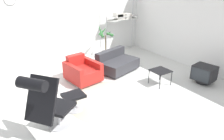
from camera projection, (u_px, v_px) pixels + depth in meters
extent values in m
plane|color=silver|center=(104.00, 93.00, 5.38)|extent=(12.00, 12.00, 0.00)
cube|color=white|center=(58.00, 19.00, 6.98)|extent=(12.00, 0.06, 2.80)
cylinder|color=black|center=(10.00, 0.00, 6.01)|extent=(0.31, 0.01, 0.31)
cylinder|color=white|center=(10.00, 0.00, 6.01)|extent=(0.29, 0.02, 0.29)
cube|color=white|center=(197.00, 23.00, 6.46)|extent=(0.06, 12.00, 2.80)
cylinder|color=#BCB29E|center=(111.00, 100.00, 5.09)|extent=(1.99, 1.99, 0.01)
cylinder|color=#BCBCC1|center=(60.00, 125.00, 4.22)|extent=(0.62, 0.62, 0.02)
cylinder|color=#BCBCC1|center=(59.00, 117.00, 4.15)|extent=(0.06, 0.06, 0.35)
cube|color=black|center=(58.00, 107.00, 4.07)|extent=(0.72, 0.72, 0.06)
cube|color=black|center=(42.00, 100.00, 3.56)|extent=(0.61, 0.64, 0.73)
cylinder|color=black|center=(32.00, 84.00, 3.29)|extent=(0.43, 0.49, 0.19)
cylinder|color=#BCBCC1|center=(74.00, 109.00, 4.72)|extent=(0.36, 0.36, 0.02)
cylinder|color=#BCBCC1|center=(74.00, 103.00, 4.65)|extent=(0.05, 0.05, 0.30)
cube|color=black|center=(73.00, 95.00, 4.58)|extent=(0.44, 0.38, 0.06)
cube|color=silver|center=(83.00, 80.00, 6.01)|extent=(0.71, 0.79, 0.06)
cube|color=red|center=(83.00, 74.00, 5.94)|extent=(0.63, 0.93, 0.32)
cube|color=red|center=(75.00, 60.00, 6.06)|extent=(0.53, 0.25, 0.30)
cube|color=red|center=(92.00, 68.00, 6.10)|extent=(0.24, 0.88, 0.48)
cube|color=red|center=(73.00, 74.00, 5.71)|extent=(0.24, 0.88, 0.48)
cube|color=black|center=(118.00, 70.00, 6.67)|extent=(1.19, 0.94, 0.05)
cube|color=#333338|center=(118.00, 65.00, 6.60)|extent=(1.33, 1.09, 0.31)
cube|color=#333338|center=(110.00, 54.00, 6.68)|extent=(1.17, 0.50, 0.25)
cube|color=black|center=(161.00, 71.00, 5.69)|extent=(0.45, 0.45, 0.02)
cylinder|color=black|center=(160.00, 82.00, 5.51)|extent=(0.02, 0.02, 0.39)
cylinder|color=black|center=(171.00, 79.00, 5.72)|extent=(0.02, 0.02, 0.39)
cylinder|color=black|center=(149.00, 77.00, 5.83)|extent=(0.02, 0.02, 0.39)
cylinder|color=black|center=(160.00, 73.00, 6.04)|extent=(0.02, 0.02, 0.39)
cylinder|color=black|center=(203.00, 81.00, 5.91)|extent=(0.34, 0.34, 0.10)
cube|color=black|center=(204.00, 73.00, 5.81)|extent=(0.54, 0.61, 0.39)
cube|color=#282D33|center=(200.00, 75.00, 5.66)|extent=(0.09, 0.48, 0.33)
cylinder|color=#333338|center=(106.00, 55.00, 7.70)|extent=(0.28, 0.28, 0.25)
cylinder|color=#382819|center=(106.00, 52.00, 7.66)|extent=(0.26, 0.26, 0.02)
cylinder|color=brown|center=(106.00, 43.00, 7.54)|extent=(0.04, 0.04, 0.58)
cone|color=#2D6B33|center=(109.00, 33.00, 7.46)|extent=(0.15, 0.34, 0.22)
cone|color=#2D6B33|center=(103.00, 31.00, 7.50)|extent=(0.35, 0.11, 0.31)
cone|color=#2D6B33|center=(101.00, 31.00, 7.29)|extent=(0.15, 0.44, 0.40)
cone|color=#2D6B33|center=(109.00, 34.00, 7.28)|extent=(0.39, 0.14, 0.26)
cylinder|color=#BCBCC1|center=(107.00, 29.00, 7.84)|extent=(0.03, 0.03, 1.86)
cylinder|color=#BCBCC1|center=(132.00, 25.00, 8.44)|extent=(0.03, 0.03, 1.86)
cube|color=silver|center=(122.00, 19.00, 7.93)|extent=(1.23, 0.28, 0.02)
cube|color=silver|center=(122.00, 17.00, 7.89)|extent=(1.23, 0.28, 0.02)
cube|color=beige|center=(127.00, 16.00, 8.00)|extent=(0.24, 0.24, 0.19)
cube|color=silver|center=(118.00, 15.00, 7.76)|extent=(0.29, 0.24, 0.14)
cube|color=#B7B2A8|center=(120.00, 17.00, 7.83)|extent=(0.33, 0.24, 0.19)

